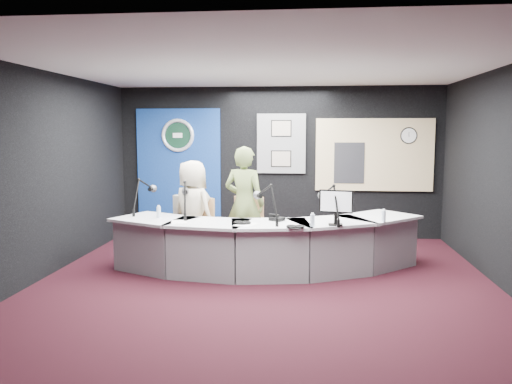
# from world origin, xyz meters

# --- Properties ---
(ground) EXTENTS (6.00, 6.00, 0.00)m
(ground) POSITION_xyz_m (0.00, 0.00, 0.00)
(ground) COLOR black
(ground) RESTS_ON ground
(ceiling) EXTENTS (6.00, 6.00, 0.02)m
(ceiling) POSITION_xyz_m (0.00, 0.00, 2.80)
(ceiling) COLOR silver
(ceiling) RESTS_ON ground
(wall_back) EXTENTS (6.00, 0.02, 2.80)m
(wall_back) POSITION_xyz_m (0.00, 3.00, 1.40)
(wall_back) COLOR black
(wall_back) RESTS_ON ground
(wall_front) EXTENTS (6.00, 0.02, 2.80)m
(wall_front) POSITION_xyz_m (0.00, -3.00, 1.40)
(wall_front) COLOR black
(wall_front) RESTS_ON ground
(wall_left) EXTENTS (0.02, 6.00, 2.80)m
(wall_left) POSITION_xyz_m (-3.00, 0.00, 1.40)
(wall_left) COLOR black
(wall_left) RESTS_ON ground
(wall_right) EXTENTS (0.02, 6.00, 2.80)m
(wall_right) POSITION_xyz_m (3.00, 0.00, 1.40)
(wall_right) COLOR black
(wall_right) RESTS_ON ground
(broadcast_desk) EXTENTS (4.50, 1.90, 0.75)m
(broadcast_desk) POSITION_xyz_m (-0.05, 0.55, 0.38)
(broadcast_desk) COLOR silver
(broadcast_desk) RESTS_ON ground
(backdrop_panel) EXTENTS (1.60, 0.05, 2.30)m
(backdrop_panel) POSITION_xyz_m (-1.90, 2.97, 1.25)
(backdrop_panel) COLOR navy
(backdrop_panel) RESTS_ON wall_back
(agency_seal) EXTENTS (0.63, 0.07, 0.63)m
(agency_seal) POSITION_xyz_m (-1.90, 2.93, 1.90)
(agency_seal) COLOR silver
(agency_seal) RESTS_ON backdrop_panel
(seal_center) EXTENTS (0.48, 0.01, 0.48)m
(seal_center) POSITION_xyz_m (-1.90, 2.94, 1.90)
(seal_center) COLOR black
(seal_center) RESTS_ON backdrop_panel
(pinboard) EXTENTS (0.90, 0.04, 1.10)m
(pinboard) POSITION_xyz_m (0.05, 2.97, 1.75)
(pinboard) COLOR slate
(pinboard) RESTS_ON wall_back
(framed_photo_upper) EXTENTS (0.34, 0.02, 0.27)m
(framed_photo_upper) POSITION_xyz_m (0.05, 2.94, 2.03)
(framed_photo_upper) COLOR gray
(framed_photo_upper) RESTS_ON pinboard
(framed_photo_lower) EXTENTS (0.34, 0.02, 0.27)m
(framed_photo_lower) POSITION_xyz_m (0.05, 2.94, 1.47)
(framed_photo_lower) COLOR gray
(framed_photo_lower) RESTS_ON pinboard
(booth_window_frame) EXTENTS (2.12, 0.06, 1.32)m
(booth_window_frame) POSITION_xyz_m (1.75, 2.97, 1.55)
(booth_window_frame) COLOR #CEB381
(booth_window_frame) RESTS_ON wall_back
(booth_glow) EXTENTS (2.00, 0.02, 1.20)m
(booth_glow) POSITION_xyz_m (1.75, 2.96, 1.55)
(booth_glow) COLOR beige
(booth_glow) RESTS_ON booth_window_frame
(equipment_rack) EXTENTS (0.55, 0.02, 0.75)m
(equipment_rack) POSITION_xyz_m (1.30, 2.94, 1.40)
(equipment_rack) COLOR black
(equipment_rack) RESTS_ON booth_window_frame
(wall_clock) EXTENTS (0.28, 0.01, 0.28)m
(wall_clock) POSITION_xyz_m (2.35, 2.94, 1.90)
(wall_clock) COLOR white
(wall_clock) RESTS_ON booth_window_frame
(armchair_left) EXTENTS (0.72, 0.72, 0.94)m
(armchair_left) POSITION_xyz_m (-1.20, 1.02, 0.47)
(armchair_left) COLOR #B18051
(armchair_left) RESTS_ON ground
(armchair_right) EXTENTS (0.68, 0.68, 1.03)m
(armchair_right) POSITION_xyz_m (-0.41, 1.14, 0.51)
(armchair_right) COLOR #B18051
(armchair_right) RESTS_ON ground
(draped_jacket) EXTENTS (0.48, 0.34, 0.70)m
(draped_jacket) POSITION_xyz_m (-1.34, 1.24, 0.62)
(draped_jacket) COLOR gray
(draped_jacket) RESTS_ON armchair_left
(person_man) EXTENTS (0.90, 0.80, 1.54)m
(person_man) POSITION_xyz_m (-1.20, 1.02, 0.77)
(person_man) COLOR beige
(person_man) RESTS_ON ground
(person_woman) EXTENTS (0.73, 0.58, 1.76)m
(person_woman) POSITION_xyz_m (-0.41, 1.14, 0.88)
(person_woman) COLOR olive
(person_woman) RESTS_ON ground
(computer_monitor) EXTENTS (0.43, 0.12, 0.30)m
(computer_monitor) POSITION_xyz_m (0.92, 0.14, 1.07)
(computer_monitor) COLOR black
(computer_monitor) RESTS_ON broadcast_desk
(desk_phone) EXTENTS (0.23, 0.22, 0.05)m
(desk_phone) POSITION_xyz_m (0.13, 0.42, 0.78)
(desk_phone) COLOR black
(desk_phone) RESTS_ON broadcast_desk
(headphones_near) EXTENTS (0.22, 0.22, 0.04)m
(headphones_near) POSITION_xyz_m (0.40, -0.10, 0.77)
(headphones_near) COLOR black
(headphones_near) RESTS_ON broadcast_desk
(headphones_far) EXTENTS (0.20, 0.20, 0.03)m
(headphones_far) POSITION_xyz_m (-0.31, 0.12, 0.77)
(headphones_far) COLOR black
(headphones_far) RESTS_ON broadcast_desk
(paper_stack) EXTENTS (0.26, 0.33, 0.00)m
(paper_stack) POSITION_xyz_m (-1.19, 0.17, 0.75)
(paper_stack) COLOR white
(paper_stack) RESTS_ON broadcast_desk
(notepad) EXTENTS (0.33, 0.39, 0.00)m
(notepad) POSITION_xyz_m (-0.26, 0.07, 0.75)
(notepad) COLOR white
(notepad) RESTS_ON broadcast_desk
(boom_mic_a) EXTENTS (0.23, 0.73, 0.60)m
(boom_mic_a) POSITION_xyz_m (-1.91, 0.86, 1.05)
(boom_mic_a) COLOR black
(boom_mic_a) RESTS_ON broadcast_desk
(boom_mic_b) EXTENTS (0.26, 0.73, 0.60)m
(boom_mic_b) POSITION_xyz_m (-1.20, 0.57, 1.05)
(boom_mic_b) COLOR black
(boom_mic_b) RESTS_ON broadcast_desk
(boom_mic_c) EXTENTS (0.43, 0.66, 0.60)m
(boom_mic_c) POSITION_xyz_m (0.00, 0.25, 1.05)
(boom_mic_c) COLOR black
(boom_mic_c) RESTS_ON broadcast_desk
(boom_mic_d) EXTENTS (0.32, 0.71, 0.60)m
(boom_mic_d) POSITION_xyz_m (0.85, 0.30, 1.05)
(boom_mic_d) COLOR black
(boom_mic_d) RESTS_ON broadcast_desk
(water_bottles) EXTENTS (3.21, 0.51, 0.18)m
(water_bottles) POSITION_xyz_m (0.01, 0.25, 0.84)
(water_bottles) COLOR silver
(water_bottles) RESTS_ON broadcast_desk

